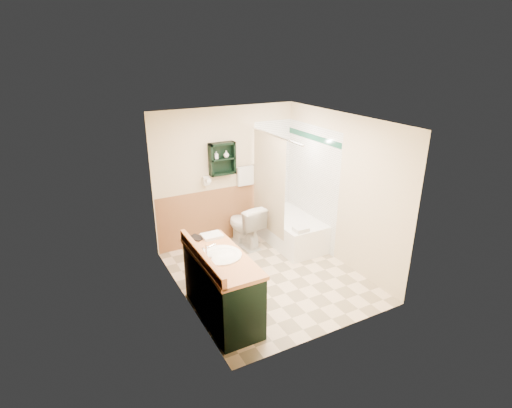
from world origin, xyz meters
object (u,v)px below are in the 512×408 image
object	(u,v)px
wall_shelf	(222,159)
soap_bottle_a	(216,157)
toilet	(245,226)
bathtub	(289,229)
vanity_book	(192,234)
soap_bottle_b	(226,155)
vanity	(222,286)
hair_dryer	(206,181)

from	to	relation	value
wall_shelf	soap_bottle_a	xyz separation A→B (m)	(-0.11, -0.01, 0.04)
toilet	bathtub	bearing A→B (deg)	155.47
vanity_book	soap_bottle_b	bearing A→B (deg)	21.45
soap_bottle_b	soap_bottle_a	bearing A→B (deg)	180.00
vanity	vanity_book	xyz separation A→B (m)	(-0.17, 0.56, 0.55)
soap_bottle_a	soap_bottle_b	distance (m)	0.18
toilet	vanity_book	size ratio (longest dim) A/B	3.91
hair_dryer	soap_bottle_b	bearing A→B (deg)	-4.61
vanity	soap_bottle_a	size ratio (longest dim) A/B	11.29
toilet	wall_shelf	bearing A→B (deg)	-57.97
soap_bottle_a	hair_dryer	bearing A→B (deg)	171.07
wall_shelf	soap_bottle_a	bearing A→B (deg)	-177.38
hair_dryer	vanity	size ratio (longest dim) A/B	0.17
wall_shelf	vanity	distance (m)	2.43
vanity_book	bathtub	bearing A→B (deg)	-6.95
wall_shelf	toilet	xyz separation A→B (m)	(0.26, -0.31, -1.17)
hair_dryer	soap_bottle_a	size ratio (longest dim) A/B	1.93
bathtub	vanity	bearing A→B (deg)	-143.31
soap_bottle_b	wall_shelf	bearing A→B (deg)	176.01
wall_shelf	toilet	world-z (taller)	wall_shelf
wall_shelf	vanity_book	xyz separation A→B (m)	(-1.06, -1.41, -0.56)
vanity	toilet	world-z (taller)	vanity
soap_bottle_a	wall_shelf	bearing A→B (deg)	2.62
soap_bottle_b	hair_dryer	bearing A→B (deg)	175.39
bathtub	soap_bottle_a	distance (m)	1.84
bathtub	vanity_book	xyz separation A→B (m)	(-2.08, -0.87, 0.74)
vanity_book	soap_bottle_a	world-z (taller)	soap_bottle_a
hair_dryer	bathtub	bearing A→B (deg)	-22.92
vanity	soap_bottle_b	xyz separation A→B (m)	(0.97, 1.96, 1.17)
wall_shelf	toilet	size ratio (longest dim) A/B	0.70
wall_shelf	soap_bottle_b	xyz separation A→B (m)	(0.07, -0.01, 0.06)
wall_shelf	soap_bottle_a	size ratio (longest dim) A/B	4.42
wall_shelf	soap_bottle_b	size ratio (longest dim) A/B	4.66
toilet	soap_bottle_b	distance (m)	1.28
toilet	vanity_book	distance (m)	1.82
toilet	vanity	bearing A→B (deg)	47.17
vanity	soap_bottle_b	bearing A→B (deg)	63.75
bathtub	soap_bottle_a	world-z (taller)	soap_bottle_a
soap_bottle_a	soap_bottle_b	bearing A→B (deg)	0.00
hair_dryer	toilet	distance (m)	1.04
soap_bottle_a	soap_bottle_b	size ratio (longest dim) A/B	1.05
vanity_book	toilet	bearing A→B (deg)	10.17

